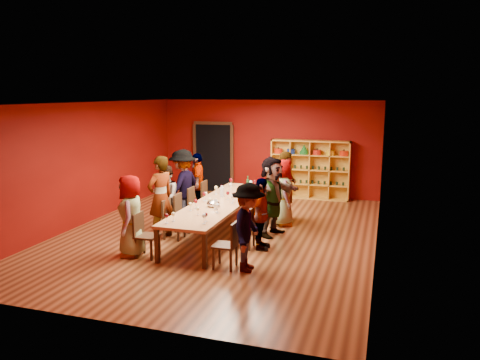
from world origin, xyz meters
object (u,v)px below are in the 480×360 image
(chair_person_right_2, at_px, (260,213))
(chair_person_right_3, at_px, (270,204))
(shelving_unit, at_px, (310,167))
(person_left_3, at_px, (183,186))
(person_left_2, at_px, (166,198))
(person_right_1, at_px, (261,214))
(wine_bottle, at_px, (248,183))
(chair_person_left_0, at_px, (144,233))
(tasting_table, at_px, (220,204))
(person_right_2, at_px, (272,196))
(chair_person_right_0, at_px, (229,242))
(chair_person_left_4, at_px, (208,196))
(chair_person_right_1, at_px, (248,225))
(person_left_1, at_px, (161,197))
(spittoon_bowl, at_px, (213,204))
(chair_person_left_3, at_px, (195,203))
(person_left_4, at_px, (198,183))
(chair_person_right_4, at_px, (274,200))
(person_right_3, at_px, (283,193))
(person_left_0, at_px, (131,216))
(person_right_4, at_px, (287,186))
(chair_person_left_2, at_px, (182,211))
(person_right_0, at_px, (248,227))
(chair_person_left_1, at_px, (171,217))

(chair_person_right_2, relative_size, chair_person_right_3, 1.00)
(shelving_unit, relative_size, person_left_3, 1.31)
(person_left_2, bearing_deg, chair_person_right_2, 77.24)
(person_right_1, height_order, wine_bottle, person_right_1)
(chair_person_left_0, distance_m, person_right_1, 2.40)
(tasting_table, xyz_separation_m, person_right_1, (1.20, -0.80, 0.06))
(person_right_2, bearing_deg, chair_person_right_3, 34.99)
(person_left_3, height_order, chair_person_right_0, person_left_3)
(chair_person_left_4, bearing_deg, chair_person_right_1, -52.68)
(person_left_1, relative_size, spittoon_bowl, 6.32)
(chair_person_left_3, xyz_separation_m, person_left_4, (-0.29, 0.88, 0.32))
(tasting_table, xyz_separation_m, chair_person_right_4, (0.91, 1.59, -0.20))
(person_left_2, height_order, person_right_2, person_right_2)
(person_right_3, distance_m, wine_bottle, 1.27)
(person_left_0, distance_m, person_left_3, 2.63)
(person_left_1, height_order, person_left_3, person_left_1)
(person_left_4, distance_m, person_right_3, 2.49)
(spittoon_bowl, bearing_deg, person_right_4, 59.13)
(chair_person_right_0, bearing_deg, person_left_1, 147.48)
(chair_person_right_1, relative_size, spittoon_bowl, 3.02)
(person_right_1, bearing_deg, person_right_3, -4.94)
(chair_person_right_0, height_order, wine_bottle, wine_bottle)
(chair_person_left_2, relative_size, person_left_2, 0.58)
(chair_person_right_3, distance_m, chair_person_right_4, 0.46)
(chair_person_left_4, relative_size, chair_person_right_3, 1.00)
(person_left_2, xyz_separation_m, chair_person_right_3, (2.24, 1.21, -0.28))
(person_left_0, relative_size, person_right_1, 1.08)
(shelving_unit, xyz_separation_m, person_right_4, (-0.15, -2.73, -0.10))
(spittoon_bowl, bearing_deg, person_left_3, 136.97)
(chair_person_left_2, height_order, chair_person_right_4, same)
(person_left_2, relative_size, person_right_4, 0.87)
(person_left_3, distance_m, chair_person_left_4, 1.03)
(person_right_2, bearing_deg, chair_person_right_4, 29.27)
(chair_person_left_3, distance_m, chair_person_right_2, 1.88)
(person_right_2, bearing_deg, chair_person_left_3, 95.28)
(chair_person_left_0, bearing_deg, person_right_0, -2.00)
(chair_person_left_0, height_order, chair_person_left_4, same)
(person_right_0, height_order, chair_person_right_3, person_right_0)
(person_left_4, distance_m, chair_person_right_0, 4.18)
(chair_person_left_1, distance_m, chair_person_right_3, 2.57)
(chair_person_left_1, xyz_separation_m, chair_person_right_3, (1.82, 1.81, 0.00))
(person_left_4, height_order, chair_person_right_2, person_left_4)
(person_left_3, xyz_separation_m, person_right_4, (2.49, 0.88, -0.03))
(person_right_1, height_order, person_right_4, person_right_4)
(person_left_1, distance_m, person_right_1, 2.36)
(chair_person_left_2, relative_size, person_right_0, 0.54)
(person_right_4, bearing_deg, person_right_3, 174.80)
(chair_person_left_3, xyz_separation_m, chair_person_right_3, (1.82, 0.42, 0.00))
(spittoon_bowl, bearing_deg, person_left_1, -169.58)
(chair_person_left_0, height_order, person_right_2, person_right_2)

